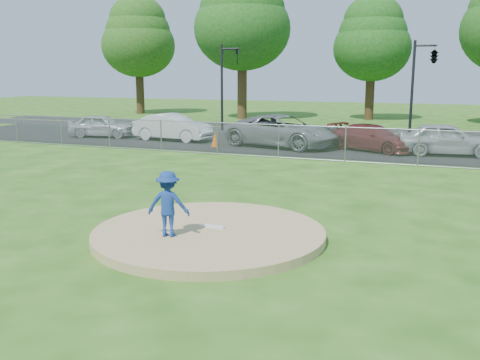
% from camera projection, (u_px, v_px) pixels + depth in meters
% --- Properties ---
extents(ground, '(120.00, 120.00, 0.00)m').
position_uv_depth(ground, '(311.00, 168.00, 21.61)').
color(ground, '#255512').
rests_on(ground, ground).
extents(pitchers_mound, '(5.40, 5.40, 0.20)m').
position_uv_depth(pitchers_mound, '(209.00, 234.00, 12.45)').
color(pitchers_mound, tan).
rests_on(pitchers_mound, ground).
extents(pitching_rubber, '(0.60, 0.15, 0.04)m').
position_uv_depth(pitching_rubber, '(213.00, 226.00, 12.61)').
color(pitching_rubber, white).
rests_on(pitching_rubber, pitchers_mound).
extents(chain_link_fence, '(40.00, 0.06, 1.50)m').
position_uv_depth(chain_link_fence, '(322.00, 144.00, 23.30)').
color(chain_link_fence, gray).
rests_on(chain_link_fence, ground).
extents(parking_lot, '(50.00, 8.00, 0.01)m').
position_uv_depth(parking_lot, '(341.00, 147.00, 27.56)').
color(parking_lot, black).
rests_on(parking_lot, ground).
extents(street, '(60.00, 7.00, 0.01)m').
position_uv_depth(street, '(363.00, 132.00, 34.42)').
color(street, black).
rests_on(street, ground).
extents(tree_far_left, '(6.72, 6.72, 10.74)m').
position_uv_depth(tree_far_left, '(138.00, 36.00, 49.02)').
color(tree_far_left, '#372614').
rests_on(tree_far_left, ground).
extents(tree_left, '(7.84, 7.84, 12.53)m').
position_uv_depth(tree_left, '(242.00, 16.00, 43.08)').
color(tree_left, '#3C2915').
rests_on(tree_left, ground).
extents(tree_center, '(6.16, 6.16, 9.84)m').
position_uv_depth(tree_center, '(372.00, 38.00, 42.64)').
color(tree_center, '#382414').
rests_on(tree_center, ground).
extents(traffic_signal_left, '(1.28, 0.20, 5.60)m').
position_uv_depth(traffic_signal_left, '(225.00, 79.00, 35.02)').
color(traffic_signal_left, black).
rests_on(traffic_signal_left, ground).
extents(traffic_signal_center, '(1.42, 2.48, 5.60)m').
position_uv_depth(traffic_signal_center, '(432.00, 58.00, 30.28)').
color(traffic_signal_center, black).
rests_on(traffic_signal_center, ground).
extents(pitcher, '(1.04, 0.74, 1.47)m').
position_uv_depth(pitcher, '(168.00, 204.00, 11.81)').
color(pitcher, navy).
rests_on(pitcher, pitchers_mound).
extents(traffic_cone, '(0.40, 0.40, 0.79)m').
position_uv_depth(traffic_cone, '(215.00, 139.00, 27.71)').
color(traffic_cone, '#DE600B').
rests_on(traffic_cone, parking_lot).
extents(parked_car_silver, '(4.18, 2.31, 1.34)m').
position_uv_depth(parked_car_silver, '(102.00, 126.00, 31.80)').
color(parked_car_silver, '#B9BABF').
rests_on(parked_car_silver, parking_lot).
extents(parked_car_white, '(4.64, 1.88, 1.50)m').
position_uv_depth(parked_car_white, '(173.00, 127.00, 30.22)').
color(parked_car_white, silver).
rests_on(parked_car_white, parking_lot).
extents(parked_car_gray, '(6.39, 4.08, 1.64)m').
position_uv_depth(parked_car_gray, '(282.00, 131.00, 27.57)').
color(parked_car_gray, gray).
rests_on(parked_car_gray, parking_lot).
extents(parked_car_darkred, '(4.77, 3.47, 1.28)m').
position_uv_depth(parked_car_darkred, '(372.00, 138.00, 26.19)').
color(parked_car_darkred, maroon).
rests_on(parked_car_darkred, parking_lot).
extents(parked_car_pearl, '(4.61, 2.32, 1.51)m').
position_uv_depth(parked_car_pearl, '(446.00, 139.00, 24.80)').
color(parked_car_pearl, '#B3B6B8').
rests_on(parked_car_pearl, parking_lot).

